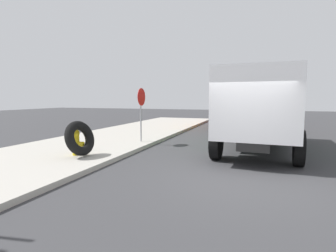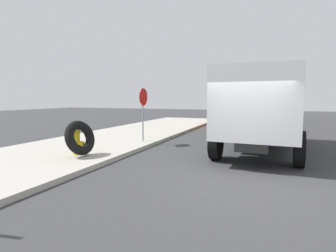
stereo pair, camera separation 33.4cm
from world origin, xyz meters
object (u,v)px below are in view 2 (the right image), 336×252
(loose_tire, at_px, (80,138))
(dump_truck_green, at_px, (262,110))
(stop_sign, at_px, (143,105))
(dump_truck_orange, at_px, (245,104))
(fire_hydrant, at_px, (77,141))
(dump_truck_blue, at_px, (262,102))

(loose_tire, height_order, dump_truck_green, dump_truck_green)
(stop_sign, relative_size, dump_truck_green, 0.33)
(loose_tire, bearing_deg, dump_truck_orange, -18.23)
(loose_tire, bearing_deg, dump_truck_green, -55.70)
(stop_sign, relative_size, dump_truck_orange, 0.33)
(dump_truck_green, distance_m, dump_truck_orange, 8.80)
(loose_tire, distance_m, stop_sign, 3.68)
(fire_hydrant, height_order, dump_truck_green, dump_truck_green)
(dump_truck_green, bearing_deg, fire_hydrant, 122.19)
(fire_hydrant, height_order, loose_tire, loose_tire)
(loose_tire, relative_size, stop_sign, 0.50)
(dump_truck_blue, bearing_deg, fire_hydrant, 167.76)
(loose_tire, height_order, stop_sign, stop_sign)
(dump_truck_green, distance_m, dump_truck_blue, 19.60)
(dump_truck_green, relative_size, dump_truck_orange, 1.00)
(dump_truck_orange, bearing_deg, dump_truck_blue, -3.57)
(loose_tire, relative_size, dump_truck_green, 0.16)
(dump_truck_green, bearing_deg, stop_sign, 93.12)
(loose_tire, height_order, dump_truck_orange, dump_truck_orange)
(dump_truck_green, bearing_deg, dump_truck_orange, 9.21)
(dump_truck_blue, bearing_deg, stop_sign, 168.08)
(dump_truck_green, height_order, dump_truck_orange, same)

